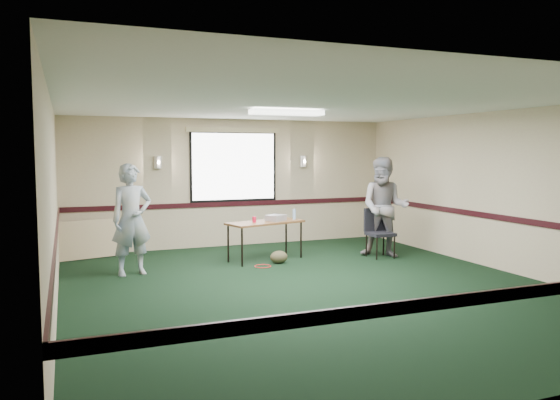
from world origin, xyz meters
name	(u,v)px	position (x,y,z in m)	size (l,w,h in m)	color
ground	(312,288)	(0.00, 0.00, 0.00)	(8.00, 8.00, 0.00)	black
room_shell	(263,176)	(0.00, 2.12, 1.58)	(8.00, 8.02, 8.00)	#C7AA90
folding_table	(265,224)	(0.07, 2.23, 0.67)	(1.55, 0.94, 0.72)	#542C18
projector	(276,218)	(0.29, 2.25, 0.78)	(0.33, 0.28, 0.11)	#9C9BA4
game_console	(278,218)	(0.43, 2.47, 0.75)	(0.19, 0.15, 0.05)	white
red_cup	(254,220)	(-0.16, 2.17, 0.78)	(0.07, 0.07, 0.11)	red
water_bottle	(294,214)	(0.69, 2.31, 0.82)	(0.06, 0.06, 0.20)	#8BB5E3
duffel_bag	(279,257)	(0.19, 1.85, 0.11)	(0.32, 0.24, 0.23)	#423F25
cable_coil	(263,266)	(-0.17, 1.68, 0.01)	(0.30, 0.30, 0.02)	red
folded_table	(87,240)	(-3.00, 3.60, 0.36)	(1.41, 0.06, 0.72)	tan
conference_chair	(378,229)	(2.19, 1.75, 0.54)	(0.46, 0.48, 0.93)	black
person_left	(132,220)	(-2.37, 1.88, 0.91)	(0.66, 0.44, 1.82)	#46679A
person_right	(385,207)	(2.31, 1.70, 0.95)	(0.93, 0.72, 1.91)	#6F88AD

